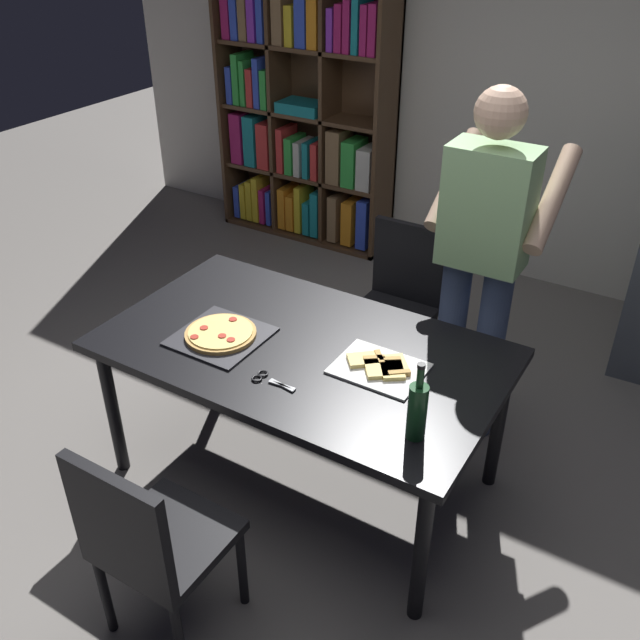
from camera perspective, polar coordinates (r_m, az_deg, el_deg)
The scene contains 11 objects.
ground_plane at distance 3.46m, azimuth -1.33°, elevation -12.46°, with size 12.00×12.00×0.00m, color gray.
back_wall at distance 4.97m, azimuth 15.77°, elevation 18.97°, with size 6.40×0.10×2.80m, color silver.
dining_table at distance 3.02m, azimuth -1.48°, elevation -3.19°, with size 1.72×1.00×0.75m.
chair_near_camera at distance 2.58m, azimuth -13.89°, elevation -17.07°, with size 0.42×0.42×0.90m.
chair_far_side at distance 3.85m, azimuth 6.50°, elevation 1.97°, with size 0.42×0.42×0.90m.
bookshelf at distance 5.49m, azimuth -1.38°, elevation 16.15°, with size 1.40×0.35×1.95m.
person_serving_pizza at distance 3.28m, azimuth 13.18°, elevation 5.40°, with size 0.55×0.54×1.75m.
pepperoni_pizza_on_tray at distance 3.06m, azimuth -8.13°, elevation -1.18°, with size 0.37×0.37×0.04m.
pizza_slices_on_towel at distance 2.85m, azimuth 5.02°, elevation -3.82°, with size 0.36×0.28×0.03m.
wine_bottle at distance 2.47m, azimuth 7.97°, elevation -7.31°, with size 0.07×0.07×0.32m.
kitchen_scissors at distance 2.78m, azimuth -4.30°, elevation -4.87°, with size 0.19×0.09×0.01m.
Camera 1 is at (1.36, -2.07, 2.42)m, focal length 39.07 mm.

